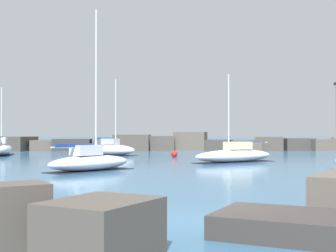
# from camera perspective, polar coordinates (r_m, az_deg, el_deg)

# --- Properties ---
(ground_plane) EXTENTS (600.00, 600.00, 0.00)m
(ground_plane) POSITION_cam_1_polar(r_m,az_deg,el_deg) (12.94, 4.37, -11.58)
(ground_plane) COLOR #336084
(open_sea_beyond) EXTENTS (400.00, 116.00, 0.01)m
(open_sea_beyond) POSITION_cam_1_polar(r_m,az_deg,el_deg) (124.52, -0.68, -1.95)
(open_sea_beyond) COLOR #235175
(open_sea_beyond) RESTS_ON ground
(breakwater_jetty) EXTENTS (61.59, 7.35, 2.54)m
(breakwater_jetty) POSITION_cam_1_polar(r_m,az_deg,el_deg) (64.72, 2.96, -2.18)
(breakwater_jetty) COLOR #383330
(breakwater_jetty) RESTS_ON ground
(foreground_rocks) EXTENTS (15.59, 8.22, 1.44)m
(foreground_rocks) POSITION_cam_1_polar(r_m,az_deg,el_deg) (11.92, 7.81, -9.79)
(foreground_rocks) COLOR #423D38
(foreground_rocks) RESTS_ON ground
(sailboat_moored_0) EXTENTS (7.67, 5.73, 7.21)m
(sailboat_moored_0) POSITION_cam_1_polar(r_m,az_deg,el_deg) (38.88, 8.14, -3.49)
(sailboat_moored_0) COLOR white
(sailboat_moored_0) RESTS_ON ground
(sailboat_moored_2) EXTENTS (5.93, 4.87, 8.19)m
(sailboat_moored_2) POSITION_cam_1_polar(r_m,az_deg,el_deg) (50.52, -6.82, -2.81)
(sailboat_moored_2) COLOR white
(sailboat_moored_2) RESTS_ON ground
(sailboat_moored_3) EXTENTS (5.66, 5.95, 10.39)m
(sailboat_moored_3) POSITION_cam_1_polar(r_m,az_deg,el_deg) (30.21, -9.52, -4.23)
(sailboat_moored_3) COLOR white
(sailboat_moored_3) RESTS_ON ground
(sailboat_moored_7) EXTENTS (3.85, 8.15, 7.37)m
(sailboat_moored_7) POSITION_cam_1_polar(r_m,az_deg,el_deg) (52.98, -19.72, -2.62)
(sailboat_moored_7) COLOR white
(sailboat_moored_7) RESTS_ON ground
(mooring_buoy_far_side) EXTENTS (0.65, 0.65, 0.85)m
(mooring_buoy_far_side) POSITION_cam_1_polar(r_m,az_deg,el_deg) (46.51, 0.78, -3.41)
(mooring_buoy_far_side) COLOR red
(mooring_buoy_far_side) RESTS_ON ground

